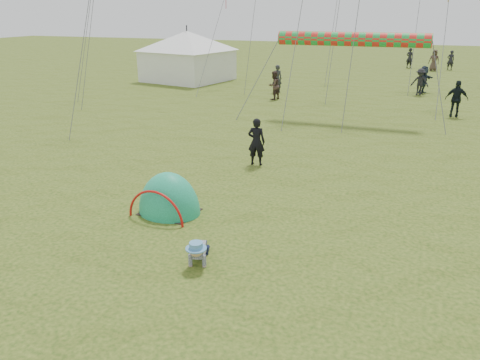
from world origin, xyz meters
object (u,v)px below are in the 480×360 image
(crawling_toddler, at_px, (198,250))
(popup_tent, at_px, (170,212))
(standing_adult, at_px, (256,142))
(event_marquee, at_px, (188,54))

(crawling_toddler, xyz_separation_m, popup_tent, (-1.83, 2.11, -0.30))
(standing_adult, relative_size, event_marquee, 0.29)
(standing_adult, distance_m, event_marquee, 20.73)
(standing_adult, xyz_separation_m, event_marquee, (-11.20, 17.41, 1.10))
(standing_adult, bearing_deg, crawling_toddler, 93.06)
(crawling_toddler, relative_size, popup_tent, 0.36)
(popup_tent, xyz_separation_m, standing_adult, (0.85, 4.60, 0.81))
(event_marquee, bearing_deg, popup_tent, -52.69)
(crawling_toddler, xyz_separation_m, event_marquee, (-12.18, 24.12, 1.61))
(event_marquee, bearing_deg, crawling_toddler, -51.08)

